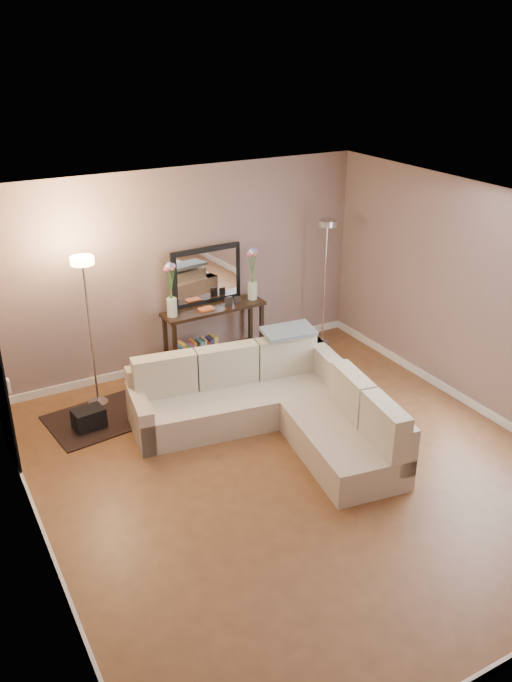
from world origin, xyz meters
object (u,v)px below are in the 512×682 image
sectional_sofa (273,405)px  console_table (209,335)px  floor_lamp_lit (87,303)px  floor_lamp_unlit (326,259)px

sectional_sofa → console_table: size_ratio=1.89×
floor_lamp_lit → console_table: bearing=8.1°
sectional_sofa → floor_lamp_unlit: bearing=42.7°
floor_lamp_unlit → console_table: bearing=176.1°
console_table → floor_lamp_unlit: size_ratio=0.76×
floor_lamp_unlit → sectional_sofa: bearing=-137.3°
floor_lamp_lit → floor_lamp_unlit: size_ratio=1.02×
sectional_sofa → floor_lamp_lit: size_ratio=1.42×
floor_lamp_unlit → floor_lamp_lit: bearing=-178.1°
console_table → floor_lamp_unlit: bearing=-3.9°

